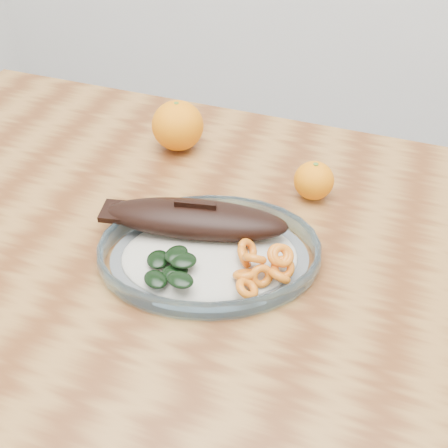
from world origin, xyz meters
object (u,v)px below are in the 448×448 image
(orange_left, at_px, (178,126))
(orange_right, at_px, (314,180))
(dining_table, at_px, (183,289))
(plated_meal, at_px, (209,249))

(orange_left, height_order, orange_right, orange_left)
(orange_left, bearing_deg, dining_table, -66.55)
(orange_right, bearing_deg, orange_left, 166.77)
(orange_left, distance_m, orange_right, 0.27)
(plated_meal, xyz_separation_m, orange_right, (0.10, 0.19, 0.01))
(plated_meal, relative_size, orange_left, 7.77)
(dining_table, relative_size, plated_meal, 1.69)
(orange_right, bearing_deg, dining_table, -132.13)
(dining_table, bearing_deg, orange_left, 113.45)
(orange_left, bearing_deg, plated_meal, -58.64)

